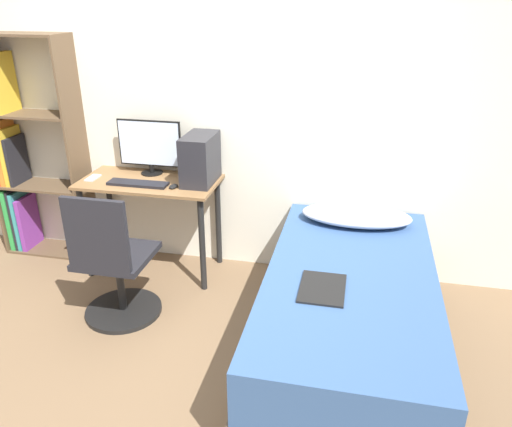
{
  "coord_description": "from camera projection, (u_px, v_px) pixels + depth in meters",
  "views": [
    {
      "loc": [
        1.08,
        -2.04,
        1.99
      ],
      "look_at": [
        0.49,
        0.71,
        0.75
      ],
      "focal_mm": 35.0,
      "sensor_mm": 36.0,
      "label": 1
    }
  ],
  "objects": [
    {
      "name": "magazine",
      "position": [
        322.0,
        288.0,
        2.65
      ],
      "size": [
        0.24,
        0.32,
        0.01
      ],
      "color": "black",
      "rests_on": "bed"
    },
    {
      "name": "bookshelf",
      "position": [
        21.0,
        152.0,
        3.92
      ],
      "size": [
        0.72,
        0.29,
        1.74
      ],
      "color": "brown",
      "rests_on": "ground_plane"
    },
    {
      "name": "office_chair",
      "position": [
        114.0,
        271.0,
        3.21
      ],
      "size": [
        0.51,
        0.51,
        0.91
      ],
      "color": "black",
      "rests_on": "ground_plane"
    },
    {
      "name": "phone",
      "position": [
        93.0,
        178.0,
        3.69
      ],
      "size": [
        0.07,
        0.14,
        0.01
      ],
      "color": "#B7B7BC",
      "rests_on": "desk"
    },
    {
      "name": "keyboard",
      "position": [
        138.0,
        184.0,
        3.56
      ],
      "size": [
        0.44,
        0.12,
        0.02
      ],
      "color": "black",
      "rests_on": "desk"
    },
    {
      "name": "desk",
      "position": [
        151.0,
        197.0,
        3.7
      ],
      "size": [
        1.01,
        0.51,
        0.74
      ],
      "color": "brown",
      "rests_on": "ground_plane"
    },
    {
      "name": "pc_tower",
      "position": [
        200.0,
        159.0,
        3.55
      ],
      "size": [
        0.21,
        0.36,
        0.35
      ],
      "color": "#232328",
      "rests_on": "desk"
    },
    {
      "name": "monitor",
      "position": [
        150.0,
        146.0,
        3.71
      ],
      "size": [
        0.49,
        0.16,
        0.41
      ],
      "color": "black",
      "rests_on": "desk"
    },
    {
      "name": "ground_plane",
      "position": [
        146.0,
        376.0,
        2.83
      ],
      "size": [
        14.0,
        14.0,
        0.0
      ],
      "primitive_type": "plane",
      "color": "brown"
    },
    {
      "name": "wall_back",
      "position": [
        212.0,
        105.0,
        3.61
      ],
      "size": [
        8.0,
        0.05,
        2.5
      ],
      "color": "silver",
      "rests_on": "ground_plane"
    },
    {
      "name": "bed",
      "position": [
        348.0,
        314.0,
        2.92
      ],
      "size": [
        0.98,
        1.91,
        0.55
      ],
      "color": "#4C3D2D",
      "rests_on": "ground_plane"
    },
    {
      "name": "mouse",
      "position": [
        173.0,
        186.0,
        3.51
      ],
      "size": [
        0.06,
        0.09,
        0.02
      ],
      "color": "black",
      "rests_on": "desk"
    },
    {
      "name": "pillow",
      "position": [
        356.0,
        215.0,
        3.41
      ],
      "size": [
        0.74,
        0.36,
        0.11
      ],
      "color": "#B2B7C6",
      "rests_on": "bed"
    }
  ]
}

